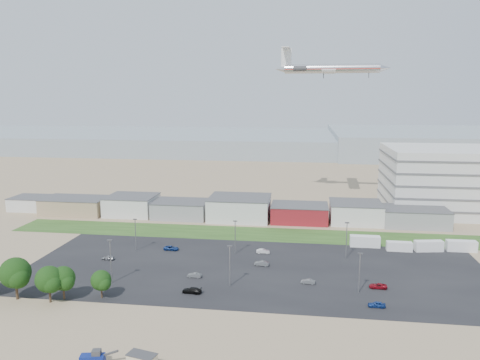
% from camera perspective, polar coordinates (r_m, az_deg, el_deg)
% --- Properties ---
extents(ground, '(700.00, 700.00, 0.00)m').
position_cam_1_polar(ground, '(106.78, -2.20, -14.43)').
color(ground, '#91795C').
rests_on(ground, ground).
extents(parking_lot, '(120.00, 50.00, 0.01)m').
position_cam_1_polar(parking_lot, '(124.43, 1.75, -10.79)').
color(parking_lot, black).
rests_on(parking_lot, ground).
extents(grass_strip, '(160.00, 16.00, 0.02)m').
position_cam_1_polar(grass_strip, '(155.12, 1.19, -6.55)').
color(grass_strip, '#28481B').
rests_on(grass_strip, ground).
extents(hills_backdrop, '(700.00, 200.00, 9.00)m').
position_cam_1_polar(hills_backdrop, '(413.25, 11.05, 4.27)').
color(hills_backdrop, gray).
rests_on(hills_backdrop, ground).
extents(building_row, '(170.00, 20.00, 8.00)m').
position_cam_1_polar(building_row, '(174.86, -3.62, -3.32)').
color(building_row, silver).
rests_on(building_row, ground).
extents(telehandler, '(6.69, 3.24, 2.67)m').
position_cam_1_polar(telehandler, '(87.10, -17.55, -19.92)').
color(telehandler, navy).
rests_on(telehandler, ground).
extents(box_trailer_a, '(8.80, 2.77, 3.30)m').
position_cam_1_polar(box_trailer_a, '(146.51, 14.98, -7.23)').
color(box_trailer_a, silver).
rests_on(box_trailer_a, ground).
extents(box_trailer_b, '(7.28, 2.40, 2.72)m').
position_cam_1_polar(box_trailer_b, '(145.55, 18.84, -7.66)').
color(box_trailer_b, silver).
rests_on(box_trailer_b, ground).
extents(box_trailer_c, '(8.48, 3.96, 3.06)m').
position_cam_1_polar(box_trailer_c, '(148.34, 22.01, -7.46)').
color(box_trailer_c, silver).
rests_on(box_trailer_c, ground).
extents(box_trailer_d, '(8.37, 2.62, 3.14)m').
position_cam_1_polar(box_trailer_d, '(152.04, 25.38, -7.27)').
color(box_trailer_d, silver).
rests_on(box_trailer_d, ground).
extents(tree_left, '(7.23, 7.23, 10.84)m').
position_cam_1_polar(tree_left, '(116.15, -25.69, -10.50)').
color(tree_left, black).
rests_on(tree_left, ground).
extents(tree_mid, '(6.20, 6.20, 9.30)m').
position_cam_1_polar(tree_mid, '(111.93, -22.26, -11.44)').
color(tree_mid, black).
rests_on(tree_mid, ground).
extents(tree_right, '(5.71, 5.71, 8.56)m').
position_cam_1_polar(tree_right, '(112.54, -20.76, -11.42)').
color(tree_right, black).
rests_on(tree_right, ground).
extents(tree_near, '(4.85, 4.85, 7.27)m').
position_cam_1_polar(tree_near, '(110.80, -16.57, -11.88)').
color(tree_near, black).
rests_on(tree_near, ground).
extents(lightpole_front_l, '(1.27, 0.53, 10.78)m').
position_cam_1_polar(lightpole_front_l, '(118.04, -15.47, -9.55)').
color(lightpole_front_l, slate).
rests_on(lightpole_front_l, ground).
extents(lightpole_front_m, '(1.17, 0.49, 9.98)m').
position_cam_1_polar(lightpole_front_m, '(112.18, -1.26, -10.44)').
color(lightpole_front_m, slate).
rests_on(lightpole_front_m, ground).
extents(lightpole_front_r, '(1.12, 0.46, 9.48)m').
position_cam_1_polar(lightpole_front_r, '(111.99, 14.35, -10.93)').
color(lightpole_front_r, slate).
rests_on(lightpole_front_r, ground).
extents(lightpole_back_l, '(1.11, 0.46, 9.47)m').
position_cam_1_polar(lightpole_back_l, '(140.76, -12.62, -6.52)').
color(lightpole_back_l, slate).
rests_on(lightpole_back_l, ground).
extents(lightpole_back_m, '(1.14, 0.47, 9.67)m').
position_cam_1_polar(lightpole_back_m, '(134.69, -0.59, -6.98)').
color(lightpole_back_m, slate).
rests_on(lightpole_back_m, ground).
extents(lightpole_back_r, '(1.22, 0.51, 10.35)m').
position_cam_1_polar(lightpole_back_r, '(133.84, 12.85, -7.20)').
color(lightpole_back_r, slate).
rests_on(lightpole_back_r, ground).
extents(airliner, '(48.87, 34.57, 13.98)m').
position_cam_1_polar(airliner, '(202.66, 11.10, 13.18)').
color(airliner, silver).
extents(parked_car_0, '(4.19, 2.00, 1.15)m').
position_cam_1_polar(parked_car_0, '(117.05, 16.47, -12.29)').
color(parked_car_0, maroon).
rests_on(parked_car_0, ground).
extents(parked_car_1, '(3.54, 1.58, 1.13)m').
position_cam_1_polar(parked_car_1, '(116.21, 8.29, -12.14)').
color(parked_car_1, '#595B5E').
rests_on(parked_car_1, ground).
extents(parked_car_2, '(3.74, 1.65, 1.25)m').
position_cam_1_polar(parked_car_2, '(107.31, 16.32, -14.35)').
color(parked_car_2, navy).
rests_on(parked_car_2, ground).
extents(parked_car_3, '(4.69, 2.27, 1.31)m').
position_cam_1_polar(parked_car_3, '(110.51, -5.89, -13.23)').
color(parked_car_3, black).
rests_on(parked_car_3, ground).
extents(parked_car_4, '(3.63, 1.53, 1.17)m').
position_cam_1_polar(parked_car_4, '(119.30, -5.58, -11.47)').
color(parked_car_4, '#595B5E').
rests_on(parked_car_4, ground).
extents(parked_car_5, '(3.52, 1.46, 1.19)m').
position_cam_1_polar(parked_car_5, '(135.80, -15.79, -9.11)').
color(parked_car_5, '#A5A5AA').
rests_on(parked_car_5, ground).
extents(parked_car_7, '(4.05, 1.82, 1.29)m').
position_cam_1_polar(parked_car_7, '(126.62, 2.65, -10.11)').
color(parked_car_7, '#595B5E').
rests_on(parked_car_7, ground).
extents(parked_car_9, '(4.51, 2.22, 1.23)m').
position_cam_1_polar(parked_car_9, '(140.22, -8.38, -8.21)').
color(parked_car_9, navy).
rests_on(parked_car_9, ground).
extents(parked_car_11, '(3.90, 1.59, 1.26)m').
position_cam_1_polar(parked_car_11, '(136.17, 2.83, -8.66)').
color(parked_car_11, silver).
rests_on(parked_car_11, ground).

